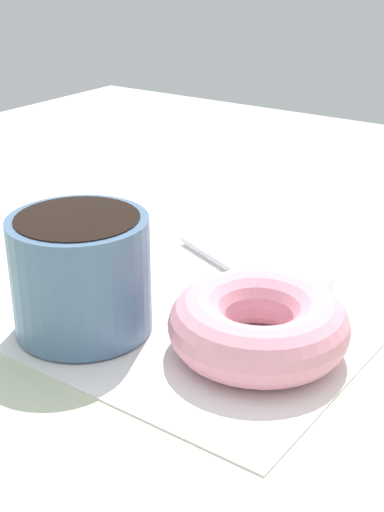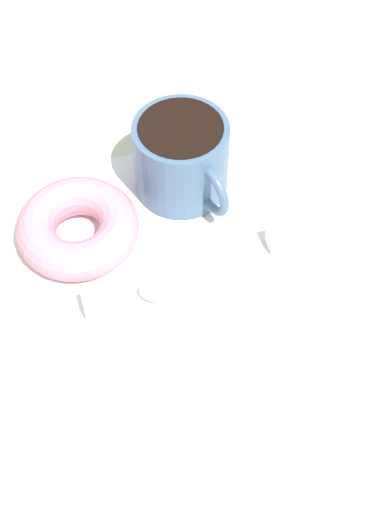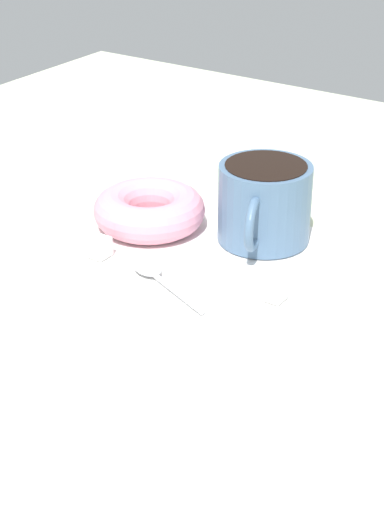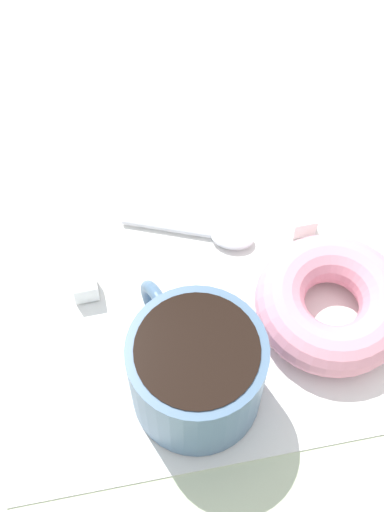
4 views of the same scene
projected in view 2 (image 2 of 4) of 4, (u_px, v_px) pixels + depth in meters
ground_plane at (177, 267)px, 69.78cm from camera, size 120.00×120.00×2.00cm
napkin at (192, 269)px, 68.24cm from camera, size 32.82×32.82×0.30cm
coffee_cup at (182, 157)px, 70.71cm from camera, size 9.50×12.43×8.20cm
donut at (78, 228)px, 68.52cm from camera, size 11.89×11.89×3.86cm
spoon at (172, 293)px, 65.98cm from camera, size 10.95×5.70×0.90cm
sugar_cube at (94, 304)px, 64.65cm from camera, size 1.96×1.96×1.96cm
sugar_cube_extra at (278, 239)px, 68.94cm from camera, size 1.94×1.94×1.94cm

